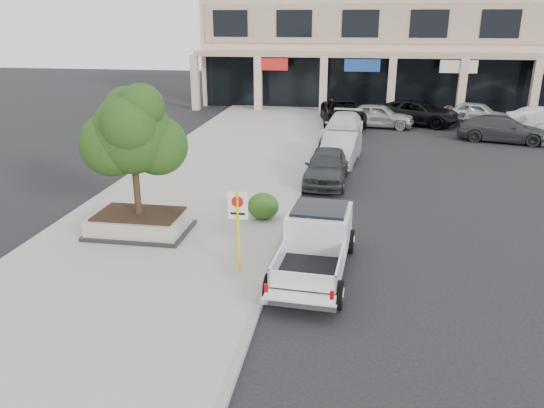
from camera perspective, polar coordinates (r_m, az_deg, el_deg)
The scene contains 17 objects.
ground at distance 15.20m, azimuth 5.85°, elevation -7.41°, with size 120.00×120.00×0.00m, color black.
sidewalk at distance 21.59m, azimuth -7.82°, elevation 0.94°, with size 8.00×52.00×0.15m, color gray.
curb at distance 20.81m, azimuth 2.65°, elevation 0.41°, with size 0.20×52.00×0.15m, color gray.
strip_mall at distance 48.12m, azimuth 18.70°, elevation 15.86°, with size 40.55×12.43×9.50m.
planter at distance 17.92m, azimuth -14.03°, elevation -1.99°, with size 3.20×2.20×0.68m.
planter_tree at distance 17.19m, azimuth -14.21°, elevation 7.34°, with size 2.90×2.55×4.00m.
no_parking_sign at distance 14.43m, azimuth -3.67°, elevation -1.74°, with size 0.55×0.09×2.30m.
hedge at distance 18.50m, azimuth -0.97°, elevation -0.24°, with size 1.10×0.99×0.94m, color #1D4112.
pickup_truck at distance 14.79m, azimuth 4.58°, elevation -4.58°, with size 1.96×5.29×1.66m, color silver, non-canonical shape.
curb_car_a at distance 23.20m, azimuth 5.90°, elevation 4.07°, with size 1.78×4.42×1.51m, color #2A2D2F.
curb_car_b at distance 26.53m, azimuth 7.35°, elevation 5.97°, with size 1.62×4.64×1.53m, color #ABACB3.
curb_car_c at distance 32.26m, azimuth 7.68°, elevation 8.29°, with size 2.10×5.16×1.50m, color silver.
curb_car_d at distance 36.71m, azimuth 7.61°, elevation 9.73°, with size 2.73×5.93×1.65m, color black.
lot_car_a at distance 36.13m, azimuth 11.35°, elevation 9.32°, with size 1.86×4.62×1.57m, color #9EA0A6.
lot_car_c at distance 33.97m, azimuth 23.61°, elevation 7.40°, with size 2.08×5.12×1.48m, color #2F3135.
lot_car_d at distance 37.76m, azimuth 15.43°, elevation 9.45°, with size 2.67×5.79×1.61m, color black.
lot_car_e at distance 39.19m, azimuth 21.22°, elevation 9.10°, with size 1.76×4.38×1.49m, color #AFB3B8.
Camera 1 is at (0.64, -13.58, 6.79)m, focal length 35.00 mm.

